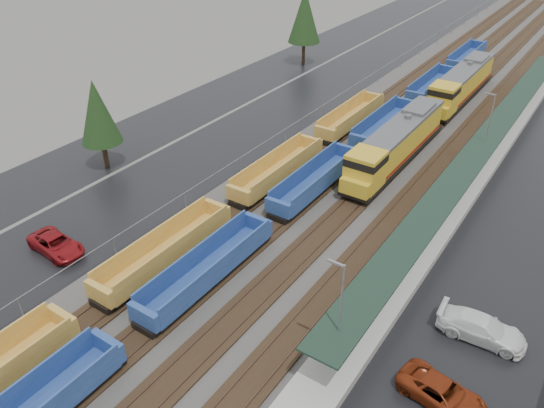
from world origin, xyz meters
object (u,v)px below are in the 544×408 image
(parked_car_east_c, at_px, (482,328))
(locomotive_trail, at_px, (461,84))
(locomotive_lead, at_px, (395,145))
(well_string_yellow, at_px, (166,251))
(parked_car_west_c, at_px, (56,244))
(well_string_blue, at_px, (315,181))
(parked_car_east_b, at_px, (443,394))

(parked_car_east_c, bearing_deg, locomotive_trail, 16.02)
(locomotive_lead, bearing_deg, parked_car_east_c, -53.29)
(parked_car_east_c, bearing_deg, well_string_yellow, 100.99)
(well_string_yellow, distance_m, parked_car_west_c, 8.93)
(well_string_blue, xyz_separation_m, parked_car_east_b, (17.53, -16.14, -0.41))
(well_string_yellow, distance_m, parked_car_east_b, 21.54)
(well_string_blue, xyz_separation_m, parked_car_east_c, (17.96, -9.99, -0.32))
(locomotive_lead, relative_size, well_string_yellow, 0.26)
(locomotive_trail, relative_size, well_string_yellow, 0.26)
(well_string_yellow, relative_size, parked_car_west_c, 14.47)
(locomotive_lead, distance_m, parked_car_west_c, 32.43)
(well_string_yellow, bearing_deg, locomotive_trail, 79.99)
(parked_car_west_c, height_order, parked_car_east_c, parked_car_east_c)
(parked_car_west_c, xyz_separation_m, parked_car_east_c, (30.04, 9.39, 0.09))
(parked_car_east_b, bearing_deg, locomotive_lead, 39.02)
(locomotive_trail, height_order, well_string_blue, locomotive_trail)
(locomotive_lead, distance_m, well_string_yellow, 25.64)
(parked_car_west_c, relative_size, parked_car_east_b, 1.01)
(well_string_yellow, xyz_separation_m, parked_car_east_b, (21.53, -0.55, -0.42))
(well_string_yellow, distance_m, parked_car_east_c, 22.67)
(locomotive_lead, xyz_separation_m, well_string_blue, (-4.00, -8.73, -1.26))
(locomotive_lead, height_order, parked_car_east_b, locomotive_lead)
(well_string_blue, bearing_deg, locomotive_trail, 82.34)
(locomotive_trail, distance_m, parked_car_east_b, 47.86)
(well_string_blue, bearing_deg, locomotive_lead, 65.39)
(well_string_blue, height_order, parked_car_west_c, well_string_blue)
(locomotive_lead, bearing_deg, parked_car_west_c, -119.77)
(well_string_blue, relative_size, parked_car_west_c, 20.56)
(parked_car_east_c, bearing_deg, well_string_blue, 57.58)
(locomotive_lead, distance_m, locomotive_trail, 21.00)
(locomotive_trail, xyz_separation_m, parked_car_east_b, (13.53, -45.88, -1.67))
(well_string_blue, height_order, parked_car_east_c, well_string_blue)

